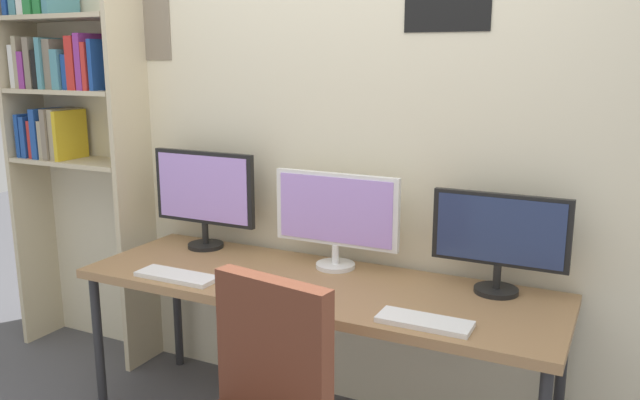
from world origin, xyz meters
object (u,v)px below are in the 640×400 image
at_px(bookshelf, 65,104).
at_px(keyboard_right, 424,322).
at_px(keyboard_left, 177,276).
at_px(monitor_right, 500,237).
at_px(mouse_left_side, 302,288).
at_px(mouse_right_side, 321,297).
at_px(monitor_center, 336,215).
at_px(monitor_left, 204,193).
at_px(desk, 315,293).

distance_m(bookshelf, keyboard_right, 2.36).
xyz_separation_m(bookshelf, keyboard_left, (1.10, -0.46, -0.68)).
bearing_deg(bookshelf, monitor_right, -0.42).
bearing_deg(mouse_left_side, mouse_right_side, -23.46).
bearing_deg(monitor_center, monitor_right, -0.00).
bearing_deg(monitor_center, monitor_left, 180.00).
height_order(mouse_left_side, mouse_right_side, same).
distance_m(bookshelf, monitor_right, 2.43).
relative_size(monitor_left, mouse_right_side, 5.96).
bearing_deg(keyboard_left, bookshelf, 157.27).
relative_size(desk, monitor_right, 3.83).
bearing_deg(mouse_left_side, keyboard_right, -9.49).
bearing_deg(monitor_left, keyboard_right, -18.97).
bearing_deg(monitor_right, keyboard_left, -161.04).
height_order(monitor_left, monitor_center, monitor_left).
xyz_separation_m(monitor_left, monitor_center, (0.73, -0.00, -0.03)).
xyz_separation_m(desk, keyboard_right, (0.56, -0.23, 0.06)).
distance_m(desk, bookshelf, 1.83).
bearing_deg(monitor_right, desk, -163.72).
relative_size(bookshelf, monitor_center, 3.66).
relative_size(monitor_right, keyboard_right, 1.60).
xyz_separation_m(monitor_center, monitor_right, (0.73, -0.00, -0.01)).
bearing_deg(monitor_left, desk, -16.28).
distance_m(bookshelf, keyboard_left, 1.37).
bearing_deg(monitor_center, desk, -90.00).
bearing_deg(keyboard_left, desk, 22.33).
distance_m(monitor_left, keyboard_left, 0.55).
height_order(keyboard_right, mouse_right_side, mouse_right_side).
bearing_deg(monitor_left, keyboard_left, -69.31).
distance_m(desk, monitor_left, 0.83).
height_order(monitor_right, mouse_right_side, monitor_right).
relative_size(keyboard_left, mouse_left_side, 3.89).
bearing_deg(keyboard_left, monitor_right, 18.96).
relative_size(bookshelf, keyboard_right, 6.39).
bearing_deg(mouse_left_side, monitor_center, 91.71).
height_order(monitor_center, monitor_right, monitor_center).
xyz_separation_m(desk, keyboard_left, (-0.56, -0.23, 0.06)).
bearing_deg(keyboard_left, monitor_center, 38.30).
relative_size(keyboard_right, mouse_right_side, 3.57).
xyz_separation_m(desk, monitor_center, (0.00, 0.21, 0.30)).
relative_size(desk, bookshelf, 0.96).
bearing_deg(keyboard_right, monitor_left, 161.03).
bearing_deg(bookshelf, monitor_left, -1.07).
relative_size(monitor_center, keyboard_right, 1.75).
xyz_separation_m(monitor_left, keyboard_left, (0.17, -0.44, -0.27)).
bearing_deg(keyboard_right, keyboard_left, 180.00).
height_order(monitor_center, mouse_right_side, monitor_center).
relative_size(bookshelf, mouse_left_side, 22.82).
distance_m(desk, keyboard_left, 0.61).
bearing_deg(bookshelf, monitor_center, -0.60).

